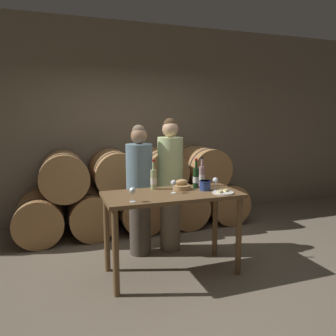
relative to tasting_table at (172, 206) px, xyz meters
name	(u,v)px	position (x,y,z in m)	size (l,w,h in m)	color
ground_plane	(172,272)	(0.00, 0.00, -0.77)	(10.00, 10.00, 0.00)	#726654
stone_wall_back	(128,123)	(0.00, 2.17, 0.83)	(10.00, 0.12, 3.20)	#7F705B
barrel_stack	(137,191)	(0.00, 1.58, -0.19)	(3.50, 0.95, 1.24)	#9E7042
tasting_table	(172,206)	(0.00, 0.00, 0.00)	(1.46, 0.67, 0.91)	brown
person_left	(140,189)	(-0.20, 0.62, 0.06)	(0.33, 0.33, 1.62)	#4C4238
person_right	(170,183)	(0.20, 0.62, 0.11)	(0.32, 0.32, 1.70)	#756651
wine_bottle_red	(196,178)	(0.34, 0.15, 0.26)	(0.07, 0.07, 0.34)	#193819
wine_bottle_white	(154,179)	(-0.14, 0.24, 0.26)	(0.07, 0.07, 0.34)	#ADBC7F
wine_bottle_rose	(202,176)	(0.45, 0.22, 0.26)	(0.07, 0.07, 0.34)	#BC8E93
blue_crock	(205,185)	(0.39, 0.00, 0.20)	(0.13, 0.13, 0.11)	navy
bread_basket	(181,186)	(0.16, 0.12, 0.18)	(0.20, 0.20, 0.12)	tan
cheese_plate	(223,192)	(0.51, -0.20, 0.15)	(0.23, 0.23, 0.04)	white
wine_glass_far_left	(132,191)	(-0.49, -0.22, 0.25)	(0.06, 0.06, 0.14)	white
wine_glass_left	(174,183)	(0.01, -0.01, 0.25)	(0.06, 0.06, 0.14)	white
wine_glass_center	(215,181)	(0.50, -0.03, 0.25)	(0.06, 0.06, 0.14)	white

